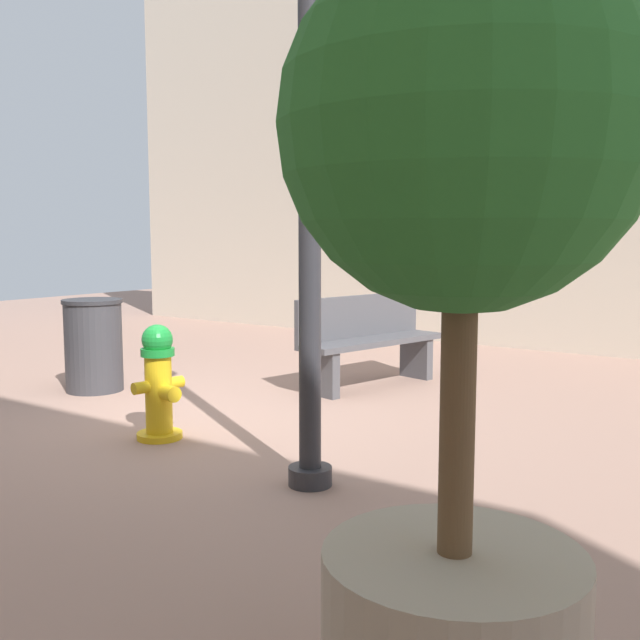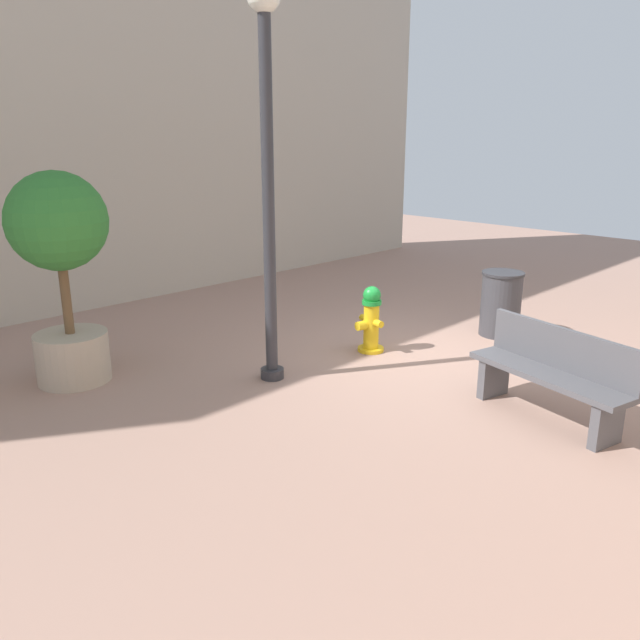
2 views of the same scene
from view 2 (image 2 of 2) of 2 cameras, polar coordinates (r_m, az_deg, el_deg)
ground_plane at (r=8.62m, az=9.77°, el=-3.14°), size 23.40×23.40×0.00m
fire_hydrant at (r=8.56m, az=4.58°, el=0.09°), size 0.44×0.42×0.90m
bench_near at (r=6.96m, az=20.06°, el=-4.40°), size 1.82×0.83×0.95m
planter_tree at (r=7.82m, az=-22.15°, el=5.46°), size 1.12×1.12×2.46m
street_lamp at (r=7.23m, az=-4.75°, el=15.07°), size 0.36×0.36×4.38m
trash_bin at (r=9.59m, az=15.86°, el=1.42°), size 0.60×0.60×0.94m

